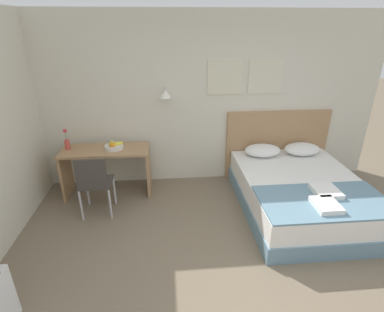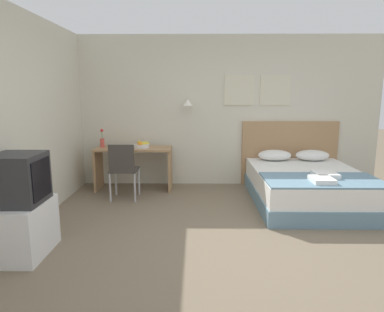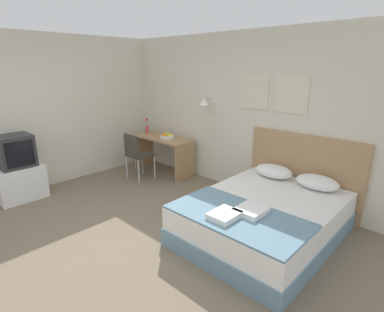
{
  "view_description": "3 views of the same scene",
  "coord_description": "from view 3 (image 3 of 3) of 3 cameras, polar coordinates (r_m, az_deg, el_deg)",
  "views": [
    {
      "loc": [
        -0.56,
        -2.06,
        2.44
      ],
      "look_at": [
        -0.25,
        1.33,
        0.93
      ],
      "focal_mm": 28.0,
      "sensor_mm": 36.0,
      "label": 1
    },
    {
      "loc": [
        -0.41,
        -3.62,
        1.67
      ],
      "look_at": [
        -0.46,
        1.04,
        0.8
      ],
      "focal_mm": 32.0,
      "sensor_mm": 36.0,
      "label": 2
    },
    {
      "loc": [
        2.96,
        -1.69,
        2.1
      ],
      "look_at": [
        0.22,
        1.21,
        0.9
      ],
      "focal_mm": 28.0,
      "sensor_mm": 36.0,
      "label": 3
    }
  ],
  "objects": [
    {
      "name": "desk",
      "position": [
        6.08,
        -5.56,
        1.62
      ],
      "size": [
        1.29,
        0.54,
        0.73
      ],
      "color": "#A87F56",
      "rests_on": "ground_plane"
    },
    {
      "name": "fruit_bowl",
      "position": [
        5.92,
        -4.73,
        3.78
      ],
      "size": [
        0.28,
        0.27,
        0.12
      ],
      "color": "silver",
      "rests_on": "desk"
    },
    {
      "name": "headboard",
      "position": [
        4.74,
        20.3,
        -3.02
      ],
      "size": [
        1.71,
        0.06,
        1.16
      ],
      "color": "#A87F56",
      "rests_on": "ground_plane"
    },
    {
      "name": "television",
      "position": [
        5.49,
        -30.66,
        0.81
      ],
      "size": [
        0.48,
        0.5,
        0.51
      ],
      "color": "#2D2D30",
      "rests_on": "tv_stand"
    },
    {
      "name": "throw_blanket",
      "position": [
        3.4,
        8.57,
        -11.18
      ],
      "size": [
        1.54,
        0.83,
        0.02
      ],
      "color": "#66899E",
      "rests_on": "bed"
    },
    {
      "name": "wall_left",
      "position": [
        5.69,
        -31.69,
        6.45
      ],
      "size": [
        0.06,
        5.51,
        2.65
      ],
      "color": "beige",
      "rests_on": "ground_plane"
    },
    {
      "name": "desk_chair",
      "position": [
        5.74,
        -10.65,
        0.62
      ],
      "size": [
        0.42,
        0.42,
        0.89
      ],
      "color": "#3D3833",
      "rests_on": "ground_plane"
    },
    {
      "name": "folded_towel_mid_bed",
      "position": [
        3.31,
        6.22,
        -11.1
      ],
      "size": [
        0.27,
        0.33,
        0.06
      ],
      "color": "white",
      "rests_on": "throw_blanket"
    },
    {
      "name": "pillow_left",
      "position": [
        4.63,
        15.3,
        -2.81
      ],
      "size": [
        0.57,
        0.38,
        0.18
      ],
      "color": "white",
      "rests_on": "bed"
    },
    {
      "name": "tv_stand",
      "position": [
        5.64,
        -29.87,
        -4.4
      ],
      "size": [
        0.49,
        0.7,
        0.56
      ],
      "color": "white",
      "rests_on": "ground_plane"
    },
    {
      "name": "ground_plane",
      "position": [
        4.0,
        -14.92,
        -15.53
      ],
      "size": [
        24.0,
        24.0,
        0.0
      ],
      "primitive_type": "plane",
      "color": "#756651"
    },
    {
      "name": "flower_vase",
      "position": [
        6.44,
        -8.56,
        5.35
      ],
      "size": [
        0.07,
        0.07,
        0.32
      ],
      "color": "#D14C42",
      "rests_on": "desk"
    },
    {
      "name": "bed",
      "position": [
        3.98,
        13.5,
        -11.43
      ],
      "size": [
        1.59,
        2.07,
        0.5
      ],
      "color": "#66899E",
      "rests_on": "ground_plane"
    },
    {
      "name": "wall_back",
      "position": [
        5.21,
        8.43,
        8.09
      ],
      "size": [
        5.72,
        0.31,
        2.65
      ],
      "color": "beige",
      "rests_on": "ground_plane"
    },
    {
      "name": "folded_towel_near_foot",
      "position": [
        3.45,
        11.19,
        -10.11
      ],
      "size": [
        0.3,
        0.34,
        0.06
      ],
      "color": "white",
      "rests_on": "throw_blanket"
    },
    {
      "name": "pillow_right",
      "position": [
        4.39,
        22.76,
        -4.64
      ],
      "size": [
        0.57,
        0.38,
        0.18
      ],
      "color": "white",
      "rests_on": "bed"
    }
  ]
}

